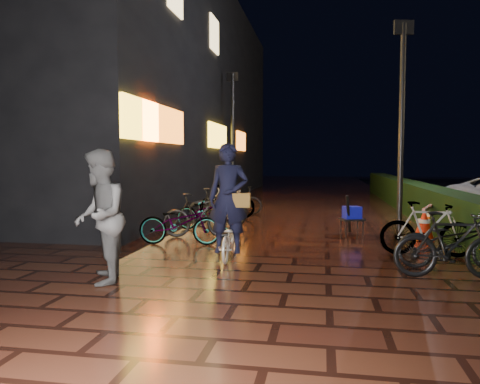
% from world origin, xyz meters
% --- Properties ---
extents(ground, '(80.00, 80.00, 0.00)m').
position_xyz_m(ground, '(0.00, 0.00, 0.00)').
color(ground, '#381911').
rests_on(ground, ground).
extents(hedge, '(0.70, 20.00, 1.00)m').
position_xyz_m(hedge, '(3.30, 8.00, 0.50)').
color(hedge, black).
rests_on(hedge, ground).
extents(bystander_person, '(1.01, 1.11, 1.88)m').
position_xyz_m(bystander_person, '(-2.59, -2.16, 0.94)').
color(bystander_person, '#565658').
rests_on(bystander_person, ground).
extents(storefront_block, '(12.09, 22.00, 9.00)m').
position_xyz_m(storefront_block, '(-9.50, 11.50, 4.50)').
color(storefront_block, black).
rests_on(storefront_block, ground).
extents(lamp_post_hedge, '(0.48, 0.20, 5.05)m').
position_xyz_m(lamp_post_hedge, '(2.31, 3.74, 2.78)').
color(lamp_post_hedge, black).
rests_on(lamp_post_hedge, ground).
extents(lamp_post_sf, '(0.48, 0.19, 5.05)m').
position_xyz_m(lamp_post_sf, '(-2.99, 9.56, 2.78)').
color(lamp_post_sf, black).
rests_on(lamp_post_sf, ground).
extents(cyclist, '(0.74, 1.43, 2.02)m').
position_xyz_m(cyclist, '(-1.13, -0.30, 0.75)').
color(cyclist, white).
rests_on(cyclist, ground).
extents(traffic_barrier, '(0.92, 1.71, 0.70)m').
position_xyz_m(traffic_barrier, '(2.81, 2.89, 0.35)').
color(traffic_barrier, red).
rests_on(traffic_barrier, ground).
extents(cart_assembly, '(0.61, 0.65, 0.95)m').
position_xyz_m(cart_assembly, '(1.11, 2.71, 0.49)').
color(cart_assembly, black).
rests_on(cart_assembly, ground).
extents(parked_bikes_storefront, '(1.87, 5.98, 0.98)m').
position_xyz_m(parked_bikes_storefront, '(-2.32, 3.62, 0.46)').
color(parked_bikes_storefront, black).
rests_on(parked_bikes_storefront, ground).
extents(parked_bikes_hedge, '(1.85, 2.16, 0.98)m').
position_xyz_m(parked_bikes_hedge, '(2.38, -0.30, 0.47)').
color(parked_bikes_hedge, black).
rests_on(parked_bikes_hedge, ground).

